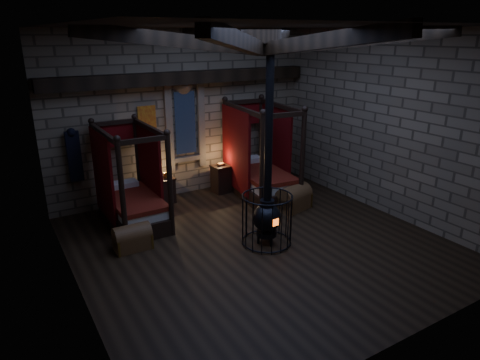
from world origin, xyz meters
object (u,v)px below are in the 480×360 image
stove (267,215)px  bed_left (132,200)px  trunk_left (132,238)px  trunk_right (294,198)px  bed_right (259,174)px

stove → bed_left: bearing=127.0°
trunk_left → trunk_right: bearing=-0.2°
bed_left → stove: bearing=-50.8°
bed_left → trunk_left: bearing=-108.8°
trunk_right → stove: bearing=-157.7°
bed_right → stove: size_ratio=0.59×
bed_left → bed_right: (3.41, -0.03, 0.05)m
trunk_left → stove: bearing=-25.7°
bed_right → trunk_left: 4.03m
trunk_left → stove: 2.72m
stove → trunk_right: bearing=33.2°
bed_right → trunk_left: bed_right is taller
bed_left → bed_right: size_ratio=0.91×
trunk_left → trunk_right: 4.00m
bed_left → trunk_right: (3.59, -1.28, -0.27)m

